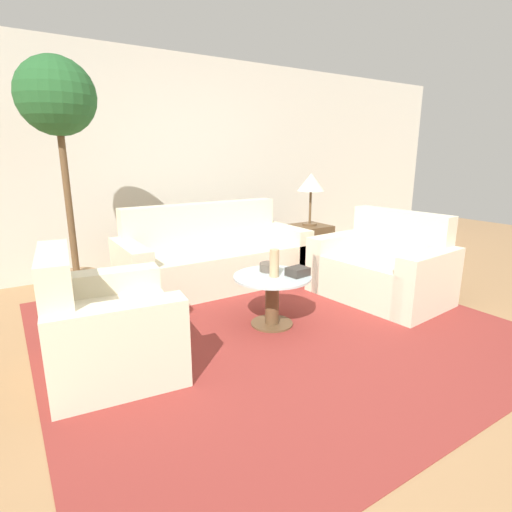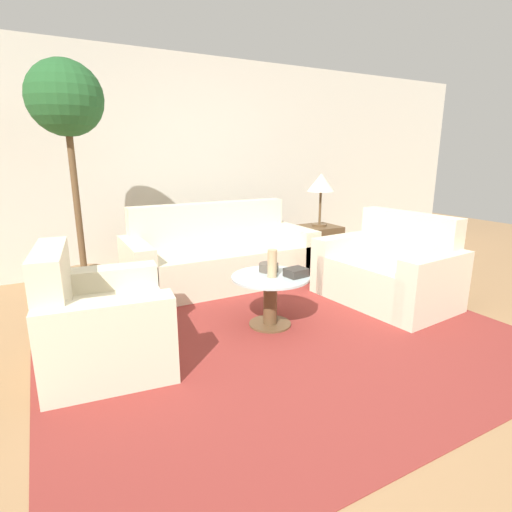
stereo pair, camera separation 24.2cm
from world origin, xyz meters
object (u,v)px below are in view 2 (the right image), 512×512
(sofa_main, at_px, (219,258))
(loveseat, at_px, (390,273))
(potted_plant, at_px, (69,130))
(vase, at_px, (272,263))
(armchair, at_px, (98,325))
(bowl, at_px, (269,267))
(table_lamp, at_px, (321,184))
(book_stack, at_px, (296,272))
(coffee_table, at_px, (270,294))

(sofa_main, distance_m, loveseat, 1.81)
(potted_plant, distance_m, vase, 2.16)
(potted_plant, bearing_deg, loveseat, -27.22)
(armchair, relative_size, bowl, 6.26)
(table_lamp, height_order, bowl, table_lamp)
(sofa_main, height_order, loveseat, sofa_main)
(armchair, xyz_separation_m, bowl, (1.41, 0.10, 0.19))
(potted_plant, bearing_deg, book_stack, -44.28)
(bowl, bearing_deg, book_stack, -63.09)
(book_stack, bearing_deg, vase, 149.08)
(coffee_table, distance_m, book_stack, 0.28)
(coffee_table, distance_m, potted_plant, 2.29)
(potted_plant, relative_size, book_stack, 12.14)
(vase, bearing_deg, table_lamp, 41.46)
(bowl, bearing_deg, armchair, -175.95)
(armchair, height_order, table_lamp, table_lamp)
(book_stack, bearing_deg, coffee_table, 141.23)
(sofa_main, bearing_deg, armchair, -138.89)
(sofa_main, relative_size, loveseat, 1.55)
(loveseat, bearing_deg, book_stack, -91.45)
(bowl, relative_size, book_stack, 0.92)
(table_lamp, bearing_deg, loveseat, -94.60)
(armchair, xyz_separation_m, book_stack, (1.53, -0.14, 0.19))
(sofa_main, relative_size, vase, 8.92)
(table_lamp, xyz_separation_m, book_stack, (-1.27, -1.36, -0.58))
(vase, bearing_deg, coffee_table, 84.68)
(sofa_main, height_order, armchair, sofa_main)
(vase, bearing_deg, potted_plant, 133.64)
(sofa_main, xyz_separation_m, bowl, (-0.04, -1.16, 0.19))
(table_lamp, relative_size, vase, 2.81)
(potted_plant, height_order, vase, potted_plant)
(loveseat, bearing_deg, potted_plant, -122.63)
(armchair, xyz_separation_m, vase, (1.35, -0.06, 0.27))
(table_lamp, bearing_deg, book_stack, -133.01)
(table_lamp, bearing_deg, sofa_main, 178.25)
(book_stack, bearing_deg, potted_plant, 128.84)
(table_lamp, distance_m, vase, 1.99)
(sofa_main, distance_m, vase, 1.35)
(armchair, xyz_separation_m, table_lamp, (2.79, 1.22, 0.77))
(sofa_main, xyz_separation_m, vase, (-0.10, -1.32, 0.27))
(sofa_main, relative_size, bowl, 12.22)
(loveseat, relative_size, bowl, 7.88)
(vase, bearing_deg, sofa_main, 85.76)
(coffee_table, xyz_separation_m, vase, (-0.00, -0.03, 0.27))
(coffee_table, relative_size, bowl, 3.87)
(armchair, height_order, book_stack, armchair)
(coffee_table, distance_m, vase, 0.27)
(vase, bearing_deg, bowl, 69.41)
(loveseat, relative_size, book_stack, 7.24)
(vase, xyz_separation_m, bowl, (0.06, 0.16, -0.08))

